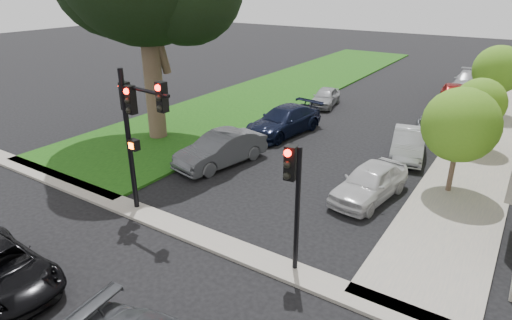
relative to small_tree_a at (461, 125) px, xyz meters
The scene contains 17 objects.
ground 12.54m from the small_tree_a, 120.62° to the right, with size 140.00×140.00×0.00m, color black.
grass_strip 20.56m from the small_tree_a, 138.33° to the left, with size 8.00×44.00×0.12m, color #16410F.
sidewalk_right 13.86m from the small_tree_a, 87.67° to the left, with size 3.50×44.00×0.12m, color gray.
sidewalk_cross 10.91m from the small_tree_a, 126.19° to the right, with size 60.00×1.00×0.12m, color gray.
small_tree_a is the anchor object (origin of this frame).
small_tree_b 5.99m from the small_tree_a, 90.00° to the left, with size 2.56×2.56×3.84m.
small_tree_c 13.32m from the small_tree_a, 90.00° to the left, with size 3.08×3.08×4.63m.
traffic_signal_main 12.65m from the small_tree_a, 139.26° to the right, with size 2.72×0.71×5.56m.
traffic_signal_secondary 8.83m from the small_tree_a, 110.27° to the right, with size 0.54×0.43×4.14m.
car_parked_0 4.23m from the small_tree_a, 138.38° to the right, with size 1.75×4.35×1.48m, color silver.
car_parked_1 4.68m from the small_tree_a, 129.37° to the left, with size 1.51×4.34×1.43m, color #999BA0.
car_parked_2 9.42m from the small_tree_a, 104.13° to the left, with size 2.18×4.72×1.31m, color #3F4247.
car_parked_3 15.34m from the small_tree_a, 99.71° to the left, with size 1.80×4.47×1.52m, color maroon.
car_parked_4 20.78m from the small_tree_a, 96.81° to the left, with size 2.08×5.12×1.49m, color #999BA0.
car_parked_5 10.58m from the small_tree_a, 163.77° to the right, with size 1.69×4.84×1.60m, color #3F4247.
car_parked_6 10.29m from the small_tree_a, 164.03° to the left, with size 2.22×5.46×1.58m, color black.
car_parked_7 14.22m from the small_tree_a, 136.57° to the left, with size 1.53×3.81×1.30m, color #999BA0.
Camera 1 is at (8.29, -7.63, 8.37)m, focal length 30.00 mm.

